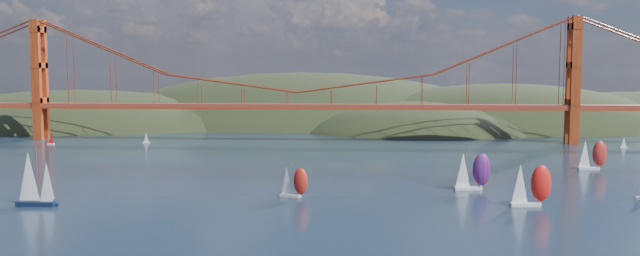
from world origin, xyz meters
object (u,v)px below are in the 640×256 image
object	(u,v)px
racer_3	(592,154)
racer_rwb	(472,171)
racer_1	(530,184)
racer_0	(293,181)
sloop_navy	(34,179)

from	to	relation	value
racer_3	racer_rwb	world-z (taller)	racer_rwb
racer_1	racer_rwb	world-z (taller)	racer_rwb
racer_3	racer_rwb	size ratio (longest dim) A/B	0.96
racer_rwb	racer_0	bearing A→B (deg)	-169.60
racer_0	racer_1	world-z (taller)	racer_1
racer_0	racer_3	distance (m)	102.99
sloop_navy	racer_0	world-z (taller)	sloop_navy
racer_0	racer_1	bearing A→B (deg)	14.14
sloop_navy	racer_0	bearing A→B (deg)	13.76
racer_rwb	sloop_navy	bearing A→B (deg)	-171.25
racer_3	racer_rwb	bearing A→B (deg)	-143.74
sloop_navy	racer_0	distance (m)	60.05
racer_1	racer_3	distance (m)	66.73
sloop_navy	racer_3	xyz separation A→B (m)	(147.66, 65.29, -1.26)
racer_1	racer_3	bearing A→B (deg)	53.47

